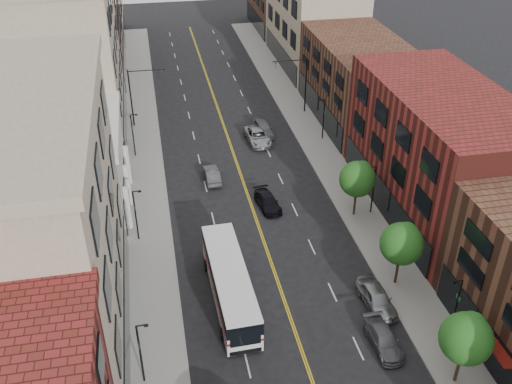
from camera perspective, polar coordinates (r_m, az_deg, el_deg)
sidewalk_left at (r=61.72m, az=-10.94°, el=1.48°), size 4.00×110.00×0.15m
sidewalk_right at (r=64.46m, az=7.06°, el=3.26°), size 4.00×110.00×0.15m
bldg_l_tanoffice at (r=39.23m, az=-21.44°, el=-4.50°), size 10.00×22.00×18.00m
bldg_l_white at (r=56.91m, az=-18.24°, el=2.11°), size 10.00×14.00×8.00m
bldg_l_far_a at (r=70.44m, az=-17.87°, el=12.47°), size 10.00×20.00×18.00m
bldg_l_far_b at (r=89.92m, az=-16.78°, el=15.74°), size 10.00×20.00×15.00m
bldg_r_mid at (r=55.50m, az=17.79°, el=3.77°), size 10.00×22.00×12.00m
bldg_r_far_a at (r=73.16m, az=10.29°, el=10.86°), size 10.00×20.00×10.00m
bldg_r_far_b at (r=91.41m, az=5.74°, el=16.82°), size 10.00×22.00×14.00m
tree_r_1 at (r=39.40m, az=20.35°, el=-13.41°), size 3.40×3.40×5.59m
tree_r_2 at (r=45.84m, az=14.43°, el=-4.89°), size 3.40×3.40×5.59m
tree_r_3 at (r=53.39m, az=10.18°, el=1.41°), size 3.40×3.40×5.59m
lamp_l_1 at (r=38.57m, az=-11.46°, el=-15.29°), size 0.81×0.55×5.05m
lamp_l_2 at (r=50.87m, az=-11.92°, el=-2.04°), size 0.81×0.55×5.05m
lamp_l_3 at (r=64.81m, az=-12.19°, el=5.80°), size 0.81×0.55×5.05m
lamp_r_1 at (r=43.20m, az=19.38°, el=-10.54°), size 0.81×0.55×5.05m
lamp_r_2 at (r=54.47m, az=11.63°, el=0.49°), size 0.81×0.55×5.05m
lamp_r_3 at (r=67.67m, az=6.74°, el=7.49°), size 0.81×0.55×5.05m
signal_mast_left at (r=71.45m, az=-11.89°, el=9.85°), size 4.49×0.18×7.20m
signal_mast_right at (r=73.89m, az=4.46°, el=11.20°), size 4.49×0.18×7.20m
city_bus at (r=44.44m, az=-2.64°, el=-8.96°), size 3.11×11.98×3.06m
car_parked_mid at (r=42.67m, az=12.65°, el=-14.20°), size 1.90×4.44×1.28m
car_parked_far at (r=45.45m, az=11.97°, el=-10.31°), size 2.17×4.84×1.61m
car_lane_behind at (r=60.01m, az=-4.43°, el=1.74°), size 1.54×4.16×1.36m
car_lane_a at (r=55.50m, az=1.17°, el=-0.98°), size 2.36×4.59×1.27m
car_lane_b at (r=67.54m, az=0.16°, el=5.58°), size 2.79×5.52×1.50m
car_lane_c at (r=69.49m, az=0.69°, el=6.44°), size 2.08×4.83×1.63m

